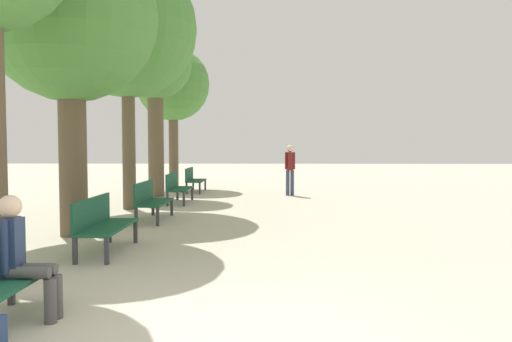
% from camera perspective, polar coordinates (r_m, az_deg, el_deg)
% --- Properties ---
extents(bench_row_1, '(0.54, 1.65, 0.86)m').
position_cam_1_polar(bench_row_1, '(8.19, -17.25, -5.55)').
color(bench_row_1, '#195138').
rests_on(bench_row_1, ground_plane).
extents(bench_row_2, '(0.54, 1.65, 0.86)m').
position_cam_1_polar(bench_row_2, '(11.37, -11.98, -3.10)').
color(bench_row_2, '#195138').
rests_on(bench_row_2, ground_plane).
extents(bench_row_3, '(0.54, 1.65, 0.86)m').
position_cam_1_polar(bench_row_3, '(14.61, -9.04, -1.72)').
color(bench_row_3, '#195138').
rests_on(bench_row_3, ground_plane).
extents(bench_row_4, '(0.54, 1.65, 0.86)m').
position_cam_1_polar(bench_row_4, '(17.89, -7.17, -0.84)').
color(bench_row_4, '#195138').
rests_on(bench_row_4, ground_plane).
extents(tree_row_1, '(3.17, 3.17, 5.64)m').
position_cam_1_polar(tree_row_1, '(10.08, -20.46, 16.08)').
color(tree_row_1, brown).
rests_on(tree_row_1, ground_plane).
extents(tree_row_2, '(3.58, 3.58, 6.49)m').
position_cam_1_polar(tree_row_2, '(13.74, -14.50, 15.47)').
color(tree_row_2, brown).
rests_on(tree_row_2, ground_plane).
extents(tree_row_3, '(2.38, 2.38, 5.53)m').
position_cam_1_polar(tree_row_3, '(16.73, -11.46, 11.53)').
color(tree_row_3, brown).
rests_on(tree_row_3, ground_plane).
extents(tree_row_4, '(2.81, 2.81, 5.42)m').
position_cam_1_polar(tree_row_4, '(19.73, -9.46, 9.63)').
color(tree_row_4, brown).
rests_on(tree_row_4, ground_plane).
extents(person_seated, '(0.57, 0.32, 1.21)m').
position_cam_1_polar(person_seated, '(5.32, -25.13, -8.60)').
color(person_seated, '#4C4C4C').
rests_on(person_seated, ground_plane).
extents(pedestrian_near, '(0.34, 0.25, 1.67)m').
position_cam_1_polar(pedestrian_near, '(16.55, 3.91, 0.49)').
color(pedestrian_near, '#384260').
rests_on(pedestrian_near, ground_plane).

